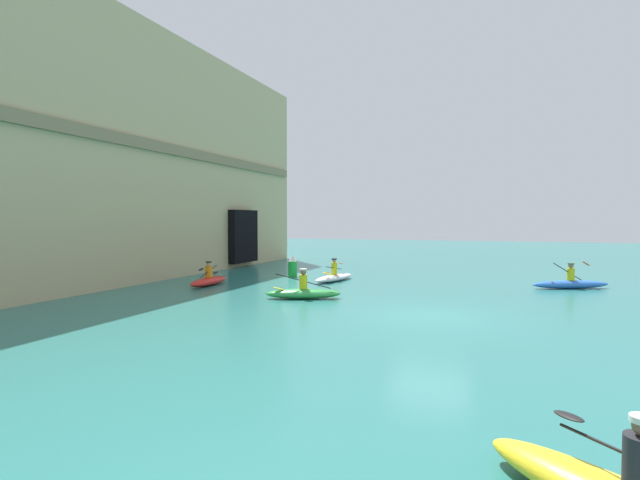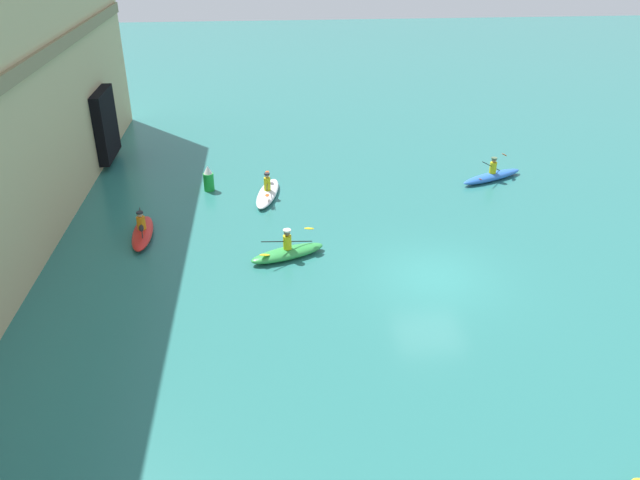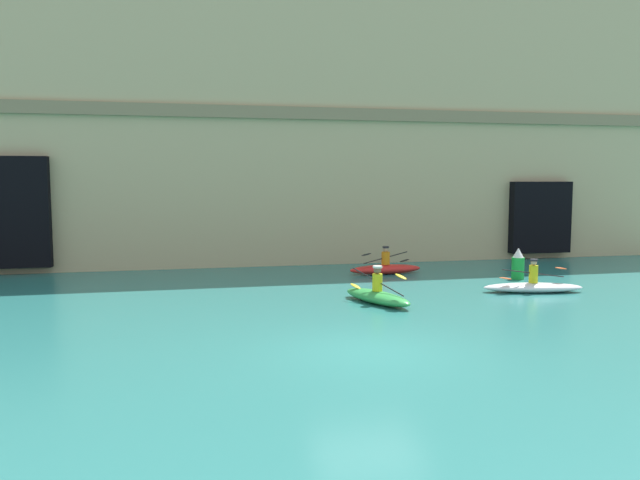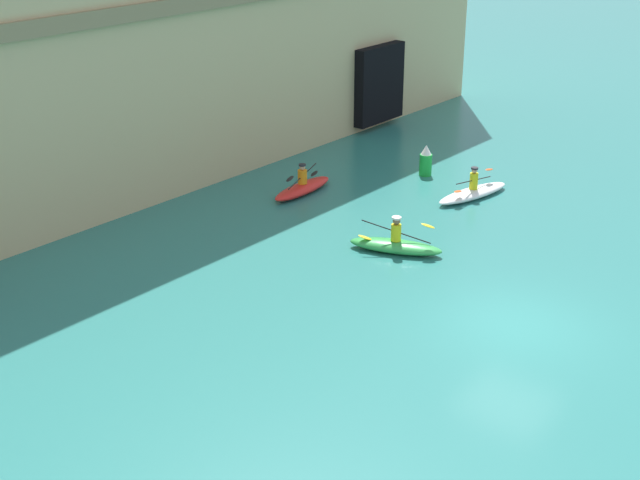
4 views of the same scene
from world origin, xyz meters
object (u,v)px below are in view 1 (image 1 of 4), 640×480
Objects in this scene: kayak_blue at (571,283)px; kayak_green at (303,292)px; kayak_red at (209,280)px; marker_buoy at (293,266)px; kayak_white at (334,277)px.

kayak_blue is 1.16× the size of kayak_green.
marker_buoy is (4.54, -2.30, 0.33)m from kayak_red.
kayak_red is 1.02× the size of kayak_green.
kayak_red is 2.53× the size of marker_buoy.
kayak_blue is 12.12m from kayak_green.
marker_buoy reaches higher than kayak_red.
kayak_white is 5.75m from kayak_green.
kayak_blue reaches higher than kayak_red.
kayak_green is (-5.72, -0.65, 0.03)m from kayak_white.
kayak_white is (-1.01, 10.73, -0.03)m from kayak_blue.
marker_buoy is at bearing 81.39° from kayak_white.
kayak_green is at bearing -162.12° from kayak_white.
marker_buoy reaches higher than kayak_green.
kayak_blue is 1.14× the size of kayak_red.
kayak_blue reaches higher than kayak_green.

